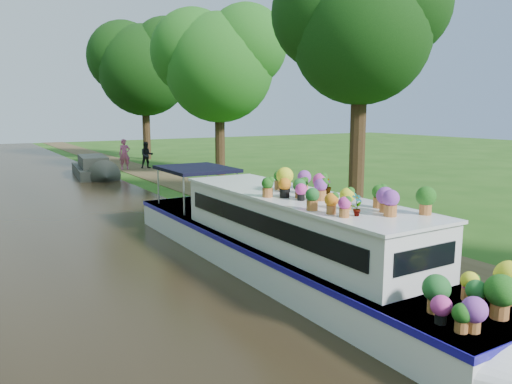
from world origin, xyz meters
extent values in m
plane|color=#224F13|center=(0.00, 0.00, 0.00)|extent=(100.00, 100.00, 0.00)
cube|color=black|center=(-6.00, 0.00, 0.01)|extent=(10.00, 100.00, 0.02)
cube|color=#4C3E23|center=(1.20, 0.00, 0.01)|extent=(2.20, 100.00, 0.03)
cube|color=white|center=(-2.25, -0.86, 0.40)|extent=(2.20, 12.00, 0.75)
cube|color=#181097|center=(-2.25, -0.86, 0.71)|extent=(2.24, 12.04, 0.12)
cube|color=white|center=(-2.25, -1.66, 1.29)|extent=(1.80, 7.00, 1.05)
cube|color=white|center=(-2.25, -1.66, 1.85)|extent=(1.90, 7.10, 0.06)
cube|color=black|center=(-1.34, -1.66, 1.37)|extent=(0.03, 6.40, 0.38)
cube|color=black|center=(-3.16, -1.66, 1.37)|extent=(0.03, 6.40, 0.38)
cube|color=black|center=(-2.25, 3.44, 1.92)|extent=(1.90, 2.40, 0.10)
imported|color=#195516|center=(-2.65, -4.00, 2.09)|extent=(0.24, 0.18, 0.41)
imported|color=#195516|center=(-1.62, -1.94, 2.06)|extent=(0.27, 0.27, 0.36)
cylinder|color=black|center=(3.80, 3.00, 2.27)|extent=(0.56, 0.56, 4.55)
sphere|color=black|center=(3.80, 3.00, 6.23)|extent=(4.80, 4.80, 4.80)
sphere|color=black|center=(4.76, 2.28, 7.19)|extent=(3.60, 3.60, 3.60)
sphere|color=black|center=(2.96, 3.84, 6.95)|extent=(3.84, 3.84, 3.84)
cylinder|color=black|center=(4.50, 15.00, 1.92)|extent=(0.56, 0.56, 3.85)
sphere|color=#195516|center=(4.50, 15.00, 5.95)|extent=(6.00, 6.00, 6.00)
sphere|color=#195516|center=(5.70, 14.10, 7.15)|extent=(4.50, 4.50, 4.50)
sphere|color=#195516|center=(3.45, 16.05, 6.85)|extent=(4.80, 4.80, 4.80)
cylinder|color=black|center=(4.00, 26.00, 2.10)|extent=(0.56, 0.56, 4.20)
sphere|color=black|center=(4.00, 26.00, 6.51)|extent=(6.60, 6.60, 6.60)
sphere|color=black|center=(5.32, 25.01, 7.83)|extent=(4.95, 4.95, 4.95)
sphere|color=black|center=(2.85, 27.16, 7.50)|extent=(5.28, 5.28, 5.28)
cube|color=black|center=(-1.94, 18.24, 0.29)|extent=(2.30, 5.47, 0.53)
cube|color=black|center=(-1.94, 17.80, 0.86)|extent=(1.69, 3.23, 0.62)
imported|color=#BF4E6D|center=(0.54, 20.15, 0.97)|extent=(0.74, 0.54, 1.87)
imported|color=black|center=(1.90, 20.00, 0.86)|extent=(0.90, 0.76, 1.66)
imported|color=#2D5E1C|center=(-0.52, 4.00, 0.23)|extent=(0.42, 0.36, 0.46)
camera|label=1|loc=(-8.47, -10.26, 3.69)|focal=35.00mm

